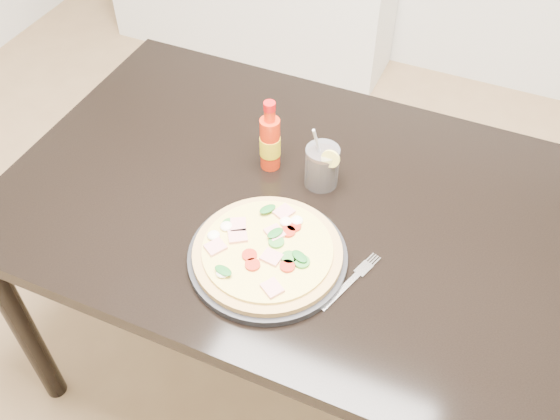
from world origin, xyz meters
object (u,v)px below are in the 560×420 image
at_px(pizza, 267,251).
at_px(hot_sauce_bottle, 270,142).
at_px(dining_table, 300,223).
at_px(media_console, 249,3).
at_px(fork, 352,280).
at_px(cola_cup, 322,167).
at_px(plate, 268,257).

height_order(pizza, hot_sauce_bottle, hot_sauce_bottle).
bearing_deg(dining_table, media_console, 119.99).
distance_m(hot_sauce_bottle, media_console, 1.81).
relative_size(hot_sauce_bottle, media_console, 0.14).
bearing_deg(pizza, fork, 5.29).
distance_m(cola_cup, media_console, 1.87).
bearing_deg(hot_sauce_bottle, fork, -40.11).
relative_size(pizza, hot_sauce_bottle, 1.67).
height_order(dining_table, plate, plate).
distance_m(dining_table, media_console, 1.89).
height_order(dining_table, pizza, pizza).
height_order(plate, hot_sauce_bottle, hot_sauce_bottle).
relative_size(plate, cola_cup, 1.97).
distance_m(plate, media_console, 2.08).
relative_size(plate, pizza, 1.07).
xyz_separation_m(plate, hot_sauce_bottle, (-0.12, 0.27, 0.07)).
xyz_separation_m(plate, fork, (0.19, 0.02, -0.01)).
distance_m(plate, hot_sauce_bottle, 0.30).
bearing_deg(hot_sauce_bottle, cola_cup, -2.61).
relative_size(pizza, cola_cup, 1.84).
height_order(cola_cup, media_console, cola_cup).
relative_size(plate, hot_sauce_bottle, 1.78).
relative_size(dining_table, media_console, 1.00).
height_order(plate, fork, plate).
bearing_deg(cola_cup, plate, -94.18).
xyz_separation_m(plate, media_console, (-0.92, 1.79, -0.51)).
xyz_separation_m(fork, media_console, (-1.11, 1.77, -0.50)).
relative_size(cola_cup, media_console, 0.12).
bearing_deg(plate, fork, 5.55).
distance_m(plate, fork, 0.19).
bearing_deg(hot_sauce_bottle, media_console, 118.02).
xyz_separation_m(plate, cola_cup, (0.02, 0.27, 0.04)).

